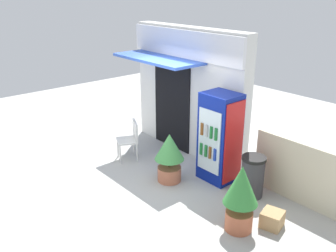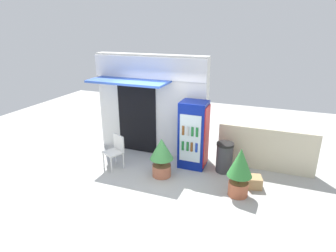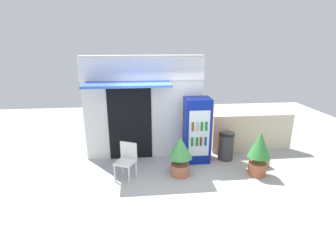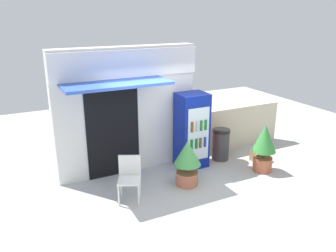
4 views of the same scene
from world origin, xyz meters
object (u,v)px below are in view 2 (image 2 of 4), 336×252
object	(u,v)px
trash_bin	(224,157)
drink_cooler	(194,135)
cardboard_box	(254,182)
potted_plant_near_shop	(162,155)
potted_plant_curbside	(240,169)
plastic_chair	(116,149)

from	to	relation	value
trash_bin	drink_cooler	bearing A→B (deg)	179.58
drink_cooler	cardboard_box	xyz separation A→B (m)	(1.67, -0.53, -0.77)
potted_plant_near_shop	trash_bin	bearing A→B (deg)	29.14
drink_cooler	potted_plant_curbside	size ratio (longest dim) A/B	1.58
potted_plant_curbside	cardboard_box	distance (m)	0.78
potted_plant_curbside	cardboard_box	bearing A→B (deg)	56.68
potted_plant_curbside	trash_bin	bearing A→B (deg)	116.88
plastic_chair	trash_bin	size ratio (longest dim) A/B	1.13
potted_plant_near_shop	potted_plant_curbside	xyz separation A→B (m)	(1.95, -0.20, 0.07)
plastic_chair	potted_plant_near_shop	world-z (taller)	potted_plant_near_shop
potted_plant_curbside	cardboard_box	world-z (taller)	potted_plant_curbside
potted_plant_near_shop	drink_cooler	bearing A→B (deg)	54.00
potted_plant_curbside	cardboard_box	size ratio (longest dim) A/B	3.36
potted_plant_near_shop	potted_plant_curbside	size ratio (longest dim) A/B	0.89
trash_bin	cardboard_box	distance (m)	1.01
potted_plant_near_shop	plastic_chair	bearing A→B (deg)	-179.54
drink_cooler	potted_plant_near_shop	size ratio (longest dim) A/B	1.78
potted_plant_near_shop	cardboard_box	xyz separation A→B (m)	(2.26, 0.28, -0.45)
potted_plant_curbside	plastic_chair	bearing A→B (deg)	176.69
drink_cooler	potted_plant_near_shop	bearing A→B (deg)	-126.00
drink_cooler	trash_bin	xyz separation A→B (m)	(0.85, -0.01, -0.50)
trash_bin	cardboard_box	world-z (taller)	trash_bin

